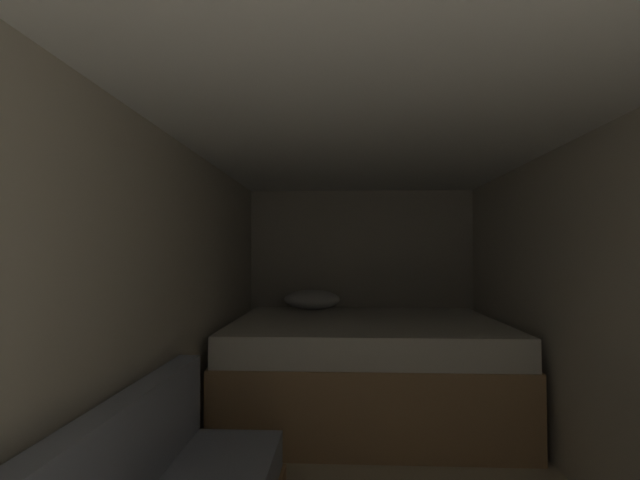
# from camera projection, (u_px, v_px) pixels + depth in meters

# --- Properties ---
(wall_back) EXTENTS (2.39, 0.05, 2.00)m
(wall_back) POSITION_uv_depth(u_px,v_px,m) (361.00, 287.00, 4.85)
(wall_back) COLOR beige
(wall_back) RESTS_ON ground
(wall_left) EXTENTS (0.05, 5.00, 2.00)m
(wall_left) POSITION_uv_depth(u_px,v_px,m) (150.00, 320.00, 2.39)
(wall_left) COLOR beige
(wall_left) RESTS_ON ground
(wall_right) EXTENTS (0.05, 5.00, 2.00)m
(wall_right) POSITION_uv_depth(u_px,v_px,m) (622.00, 323.00, 2.27)
(wall_right) COLOR beige
(wall_right) RESTS_ON ground
(ceiling_slab) EXTENTS (2.39, 5.00, 0.05)m
(ceiling_slab) POSITION_uv_depth(u_px,v_px,m) (380.00, 118.00, 2.36)
(ceiling_slab) COLOR white
(ceiling_slab) RESTS_ON wall_left
(bed) EXTENTS (2.17, 1.79, 0.99)m
(bed) POSITION_uv_depth(u_px,v_px,m) (365.00, 367.00, 3.87)
(bed) COLOR tan
(bed) RESTS_ON ground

